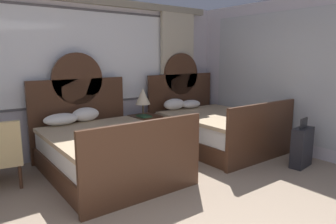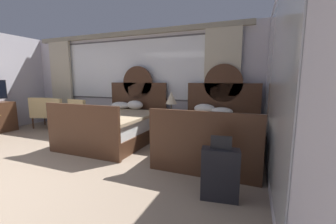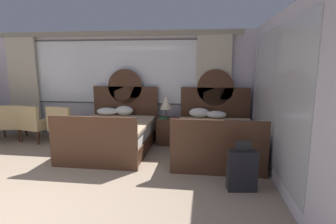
% 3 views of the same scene
% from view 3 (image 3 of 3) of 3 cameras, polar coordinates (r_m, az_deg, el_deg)
% --- Properties ---
extents(wall_back_window, '(6.85, 0.22, 2.70)m').
position_cam_3_polar(wall_back_window, '(7.06, -11.12, 6.30)').
color(wall_back_window, silver).
rests_on(wall_back_window, ground_plane).
extents(wall_right_mirror, '(0.08, 4.70, 2.70)m').
position_cam_3_polar(wall_right_mirror, '(4.53, 22.81, 2.52)').
color(wall_right_mirror, silver).
rests_on(wall_right_mirror, ground_plane).
extents(bed_near_window, '(1.64, 2.12, 1.76)m').
position_cam_3_polar(bed_near_window, '(6.05, -11.55, -4.52)').
color(bed_near_window, '#472B1C').
rests_on(bed_near_window, ground_plane).
extents(bed_near_mirror, '(1.64, 2.12, 1.76)m').
position_cam_3_polar(bed_near_mirror, '(5.72, 10.02, -5.34)').
color(bed_near_mirror, '#472B1C').
rests_on(bed_near_mirror, ground_plane).
extents(nightstand_between_beds, '(0.48, 0.50, 0.63)m').
position_cam_3_polar(nightstand_between_beds, '(6.43, -0.11, -3.98)').
color(nightstand_between_beds, '#472B1C').
rests_on(nightstand_between_beds, ground_plane).
extents(table_lamp_on_nightstand, '(0.27, 0.27, 0.51)m').
position_cam_3_polar(table_lamp_on_nightstand, '(6.31, -0.42, 1.92)').
color(table_lamp_on_nightstand, brown).
rests_on(table_lamp_on_nightstand, nightstand_between_beds).
extents(book_on_nightstand, '(0.18, 0.26, 0.03)m').
position_cam_3_polar(book_on_nightstand, '(6.28, -0.95, -1.25)').
color(book_on_nightstand, '#285133').
rests_on(book_on_nightstand, nightstand_between_beds).
extents(armchair_by_window_left, '(0.73, 0.73, 0.90)m').
position_cam_3_polar(armchair_by_window_left, '(6.93, -21.14, -2.31)').
color(armchair_by_window_left, tan).
rests_on(armchair_by_window_left, ground_plane).
extents(armchair_by_window_centre, '(0.75, 0.75, 0.90)m').
position_cam_3_polar(armchair_by_window_centre, '(7.34, -26.47, -2.03)').
color(armchair_by_window_centre, tan).
rests_on(armchair_by_window_centre, ground_plane).
extents(armchair_by_window_right, '(0.80, 0.80, 0.90)m').
position_cam_3_polar(armchair_by_window_right, '(7.75, -30.68, -1.80)').
color(armchair_by_window_right, tan).
rests_on(armchair_by_window_right, ground_plane).
extents(suitcase_on_floor, '(0.45, 0.24, 0.77)m').
position_cam_3_polar(suitcase_on_floor, '(4.28, 15.42, -11.84)').
color(suitcase_on_floor, black).
rests_on(suitcase_on_floor, ground_plane).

